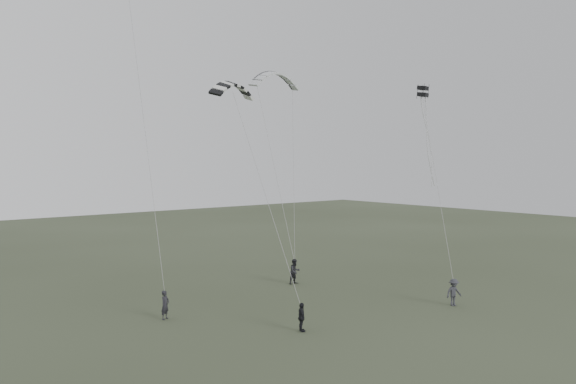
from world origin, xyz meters
TOP-DOWN VIEW (x-y plane):
  - ground at (0.00, 0.00)m, footprint 140.00×140.00m
  - flyer_left at (-7.24, 6.59)m, footprint 0.70×0.62m
  - flyer_right at (4.22, 8.93)m, footprint 0.88×0.69m
  - flyer_center at (-2.81, 0.02)m, footprint 0.72×0.96m
  - flyer_far at (7.81, -1.94)m, footprint 1.20×0.87m
  - kite_pale_large at (5.76, 13.19)m, footprint 4.41×1.34m
  - kite_striped at (-3.41, 5.43)m, footprint 3.31×1.90m
  - kite_box at (9.62, 1.96)m, footprint 0.75×0.81m

SIDE VIEW (x-z plane):
  - ground at x=0.00m, z-range 0.00..0.00m
  - flyer_center at x=-2.81m, z-range 0.00..1.51m
  - flyer_left at x=-7.24m, z-range 0.00..1.62m
  - flyer_far at x=7.81m, z-range 0.00..1.67m
  - flyer_right at x=4.22m, z-range 0.00..1.81m
  - kite_striped at x=-3.41m, z-range 12.60..14.01m
  - kite_box at x=9.62m, z-range 13.18..13.94m
  - kite_pale_large at x=5.76m, z-range 14.79..16.73m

